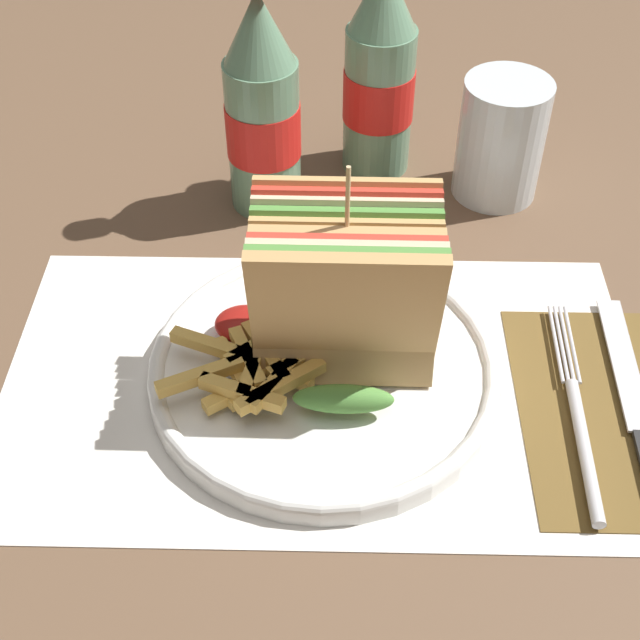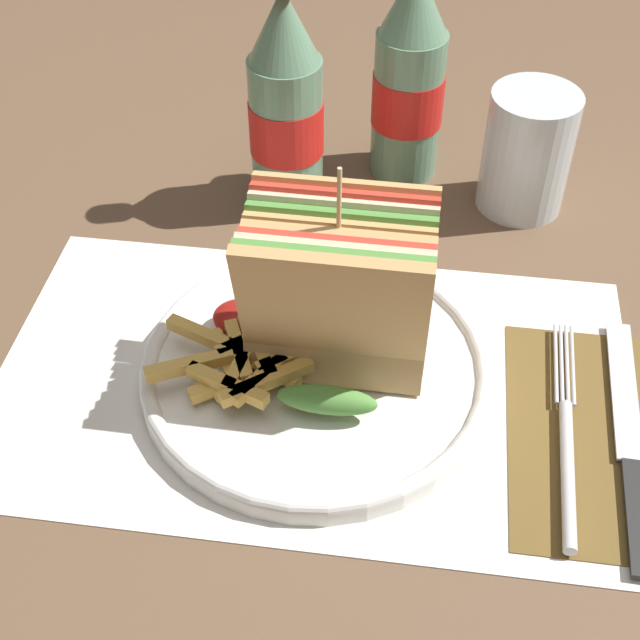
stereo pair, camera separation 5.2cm
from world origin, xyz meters
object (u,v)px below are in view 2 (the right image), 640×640
(coke_bottle_near, at_px, (286,106))
(coke_bottle_far, at_px, (409,79))
(plate_main, at_px, (316,369))
(club_sandwich, at_px, (337,297))
(glass_near, at_px, (526,158))
(fork, at_px, (567,448))
(knife, at_px, (628,438))

(coke_bottle_near, distance_m, coke_bottle_far, 0.12)
(plate_main, xyz_separation_m, club_sandwich, (0.01, 0.00, 0.07))
(glass_near, bearing_deg, plate_main, -122.70)
(plate_main, distance_m, club_sandwich, 0.07)
(fork, xyz_separation_m, coke_bottle_far, (-0.13, 0.32, 0.08))
(plate_main, height_order, knife, plate_main)
(coke_bottle_far, distance_m, glass_near, 0.12)
(glass_near, bearing_deg, club_sandwich, -120.69)
(plate_main, bearing_deg, fork, -15.01)
(coke_bottle_far, bearing_deg, coke_bottle_near, -149.08)
(knife, distance_m, coke_bottle_far, 0.36)
(plate_main, height_order, coke_bottle_far, coke_bottle_far)
(fork, bearing_deg, plate_main, 167.06)
(fork, bearing_deg, coke_bottle_far, 114.41)
(plate_main, bearing_deg, coke_bottle_near, 104.47)
(plate_main, height_order, coke_bottle_near, coke_bottle_near)
(club_sandwich, relative_size, fork, 0.85)
(knife, height_order, glass_near, glass_near)
(fork, xyz_separation_m, knife, (0.04, 0.02, -0.00))
(glass_near, bearing_deg, fork, -84.86)
(club_sandwich, xyz_separation_m, coke_bottle_near, (-0.07, 0.21, 0.01))
(club_sandwich, distance_m, fork, 0.18)
(knife, bearing_deg, fork, -156.81)
(plate_main, height_order, glass_near, glass_near)
(knife, relative_size, glass_near, 2.01)
(plate_main, relative_size, coke_bottle_far, 1.16)
(fork, distance_m, coke_bottle_near, 0.36)
(coke_bottle_near, xyz_separation_m, glass_near, (0.21, 0.02, -0.05))
(knife, bearing_deg, coke_bottle_near, 140.16)
(fork, relative_size, knife, 0.90)
(fork, height_order, glass_near, glass_near)
(coke_bottle_far, bearing_deg, plate_main, -99.05)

